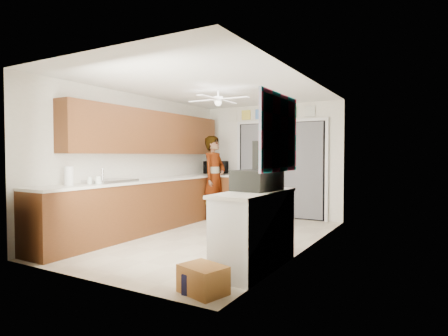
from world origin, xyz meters
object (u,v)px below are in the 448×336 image
at_px(microwave, 216,167).
at_px(man, 214,178).
at_px(suitcase, 257,180).
at_px(cardboard_box, 203,279).
at_px(paper_towel_roll, 69,176).
at_px(navy_crate, 203,283).
at_px(dog, 224,220).

distance_m(microwave, man, 0.74).
bearing_deg(suitcase, cardboard_box, -86.69).
bearing_deg(cardboard_box, suitcase, 86.43).
bearing_deg(paper_towel_roll, man, 82.18).
bearing_deg(microwave, cardboard_box, -149.45).
bearing_deg(microwave, man, -151.02).
xyz_separation_m(microwave, navy_crate, (2.48, -4.38, -0.99)).
bearing_deg(cardboard_box, paper_towel_roll, 170.02).
bearing_deg(cardboard_box, man, 119.83).
bearing_deg(dog, man, 128.81).
bearing_deg(man, microwave, 30.27).
xyz_separation_m(microwave, dog, (1.22, -1.76, -0.87)).
relative_size(cardboard_box, navy_crate, 1.33).
relative_size(cardboard_box, man, 0.25).
relative_size(paper_towel_roll, suitcase, 0.46).
distance_m(suitcase, navy_crate, 1.48).
distance_m(navy_crate, man, 4.39).
bearing_deg(dog, cardboard_box, -63.74).
xyz_separation_m(paper_towel_roll, man, (0.45, 3.29, -0.18)).
distance_m(cardboard_box, navy_crate, 0.04).
distance_m(cardboard_box, dog, 2.91).
bearing_deg(dog, microwave, 125.41).
distance_m(microwave, cardboard_box, 5.12).
height_order(microwave, paper_towel_roll, microwave).
bearing_deg(dog, navy_crate, -63.74).
xyz_separation_m(cardboard_box, navy_crate, (0.00, 0.00, -0.04)).
bearing_deg(paper_towel_roll, navy_crate, -9.98).
height_order(suitcase, man, man).
height_order(suitcase, dog, suitcase).
height_order(microwave, man, man).
relative_size(paper_towel_roll, cardboard_box, 0.61).
distance_m(microwave, navy_crate, 5.13).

